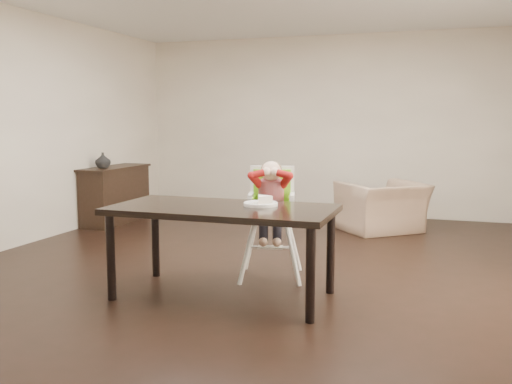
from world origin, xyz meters
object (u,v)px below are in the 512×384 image
(high_chair, at_px, (271,196))
(sideboard, at_px, (116,194))
(armchair, at_px, (382,199))
(dining_table, at_px, (223,216))

(high_chair, xyz_separation_m, sideboard, (-2.90, 1.98, -0.36))
(armchair, xyz_separation_m, sideboard, (-3.64, -0.51, -0.03))
(armchair, bearing_deg, high_chair, 33.34)
(high_chair, xyz_separation_m, armchair, (0.74, 2.49, -0.33))
(dining_table, bearing_deg, armchair, 73.61)
(armchair, height_order, sideboard, armchair)
(high_chair, distance_m, armchair, 2.62)
(dining_table, relative_size, sideboard, 1.43)
(high_chair, bearing_deg, armchair, 59.73)
(sideboard, bearing_deg, high_chair, -34.32)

